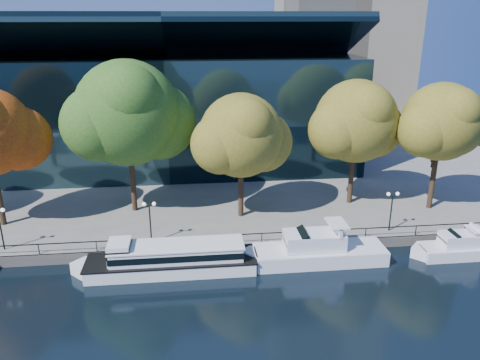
{
  "coord_description": "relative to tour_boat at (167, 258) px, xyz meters",
  "views": [
    {
      "loc": [
        -1.28,
        -35.41,
        21.13
      ],
      "look_at": [
        3.48,
        8.0,
        5.59
      ],
      "focal_mm": 35.0,
      "sensor_mm": 36.0,
      "label": 1
    }
  ],
  "objects": [
    {
      "name": "tree_2",
      "position": [
        -3.67,
        11.58,
        10.15
      ],
      "size": [
        13.46,
        11.04,
        16.05
      ],
      "color": "black",
      "rests_on": "promenade"
    },
    {
      "name": "lamp_2",
      "position": [
        21.53,
        3.72,
        2.69
      ],
      "size": [
        1.26,
        0.36,
        4.03
      ],
      "color": "black",
      "rests_on": "promenade"
    },
    {
      "name": "railing",
      "position": [
        3.65,
        2.47,
        0.65
      ],
      "size": [
        88.2,
        0.08,
        0.99
      ],
      "color": "black",
      "rests_on": "promenade"
    },
    {
      "name": "promenade",
      "position": [
        3.65,
        35.6,
        -0.79
      ],
      "size": [
        90.0,
        67.08,
        1.0
      ],
      "color": "slate",
      "rests_on": "ground"
    },
    {
      "name": "tree_4",
      "position": [
        20.21,
        11.21,
        8.84
      ],
      "size": [
        11.13,
        9.13,
        13.77
      ],
      "color": "black",
      "rests_on": "promenade"
    },
    {
      "name": "tree_3",
      "position": [
        7.58,
        8.86,
        8.23
      ],
      "size": [
        10.57,
        8.66,
        12.93
      ],
      "color": "black",
      "rests_on": "promenade"
    },
    {
      "name": "convention_building",
      "position": [
        -0.35,
        31.01,
        7.22
      ],
      "size": [
        50.0,
        24.57,
        21.43
      ],
      "color": "black",
      "rests_on": "ground"
    },
    {
      "name": "cruiser_near",
      "position": [
        13.05,
        0.19,
        -0.11
      ],
      "size": [
        13.06,
        3.36,
        3.78
      ],
      "color": "white",
      "rests_on": "ground"
    },
    {
      "name": "tour_boat",
      "position": [
        0.0,
        0.0,
        0.0
      ],
      "size": [
        15.97,
        3.56,
        3.03
      ],
      "color": "white",
      "rests_on": "ground"
    },
    {
      "name": "ground",
      "position": [
        3.65,
        -0.78,
        -1.29
      ],
      "size": [
        160.0,
        160.0,
        0.0
      ],
      "primitive_type": "plane",
      "color": "black",
      "rests_on": "ground"
    },
    {
      "name": "cruiser_far",
      "position": [
        26.62,
        -0.22,
        -0.36
      ],
      "size": [
        8.96,
        2.48,
        2.93
      ],
      "color": "white",
      "rests_on": "ground"
    },
    {
      "name": "tree_5",
      "position": [
        28.43,
        8.74,
        9.15
      ],
      "size": [
        10.17,
        8.34,
        13.69
      ],
      "color": "black",
      "rests_on": "promenade"
    },
    {
      "name": "lamp_1",
      "position": [
        -1.58,
        3.72,
        2.69
      ],
      "size": [
        1.26,
        0.36,
        4.03
      ],
      "color": "black",
      "rests_on": "promenade"
    }
  ]
}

